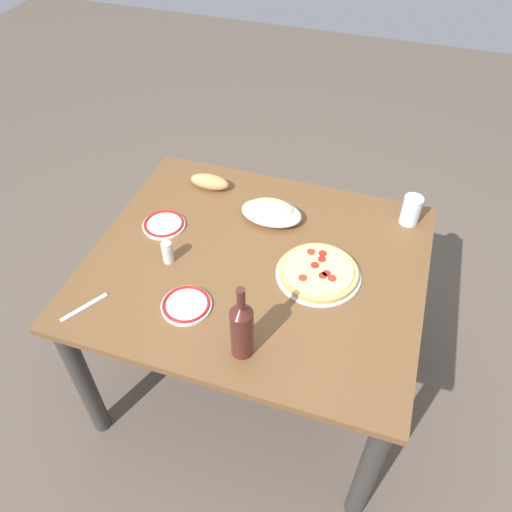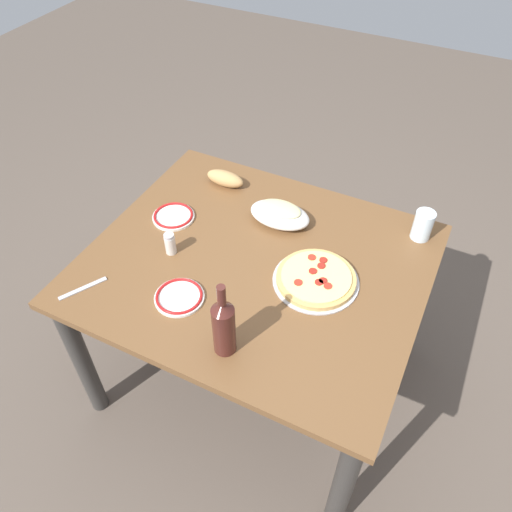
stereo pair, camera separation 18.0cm
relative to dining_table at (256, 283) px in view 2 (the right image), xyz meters
name	(u,v)px [view 2 (the right image)]	position (x,y,z in m)	size (l,w,h in m)	color
ground_plane	(256,371)	(0.00, 0.00, -0.61)	(8.00, 8.00, 0.00)	brown
dining_table	(256,283)	(0.00, 0.00, 0.00)	(1.20, 1.02, 0.73)	brown
pepperoni_pizza	(316,279)	(-0.23, -0.01, 0.13)	(0.30, 0.30, 0.03)	#B7B7BC
baked_pasta_dish	(280,214)	(0.01, -0.24, 0.15)	(0.24, 0.15, 0.08)	white
wine_bottle	(224,326)	(-0.08, 0.37, 0.23)	(0.07, 0.07, 0.29)	#471E19
water_glass	(423,225)	(-0.50, -0.39, 0.17)	(0.07, 0.07, 0.12)	silver
side_plate_near	(179,297)	(0.16, 0.27, 0.12)	(0.17, 0.17, 0.02)	white
side_plate_far	(173,216)	(0.40, -0.07, 0.12)	(0.17, 0.17, 0.02)	white
bread_loaf	(225,179)	(0.32, -0.35, 0.15)	(0.17, 0.07, 0.06)	tan
spice_shaker	(170,244)	(0.30, 0.09, 0.16)	(0.04, 0.04, 0.09)	silver
fork_left	(83,289)	(0.47, 0.38, 0.12)	(0.17, 0.02, 0.01)	#B7B7BC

